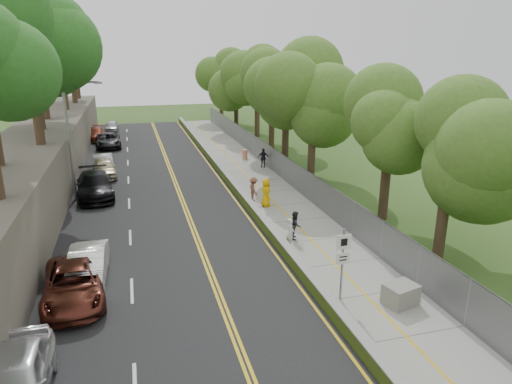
{
  "coord_description": "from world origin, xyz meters",
  "views": [
    {
      "loc": [
        -6.7,
        -18.06,
        9.82
      ],
      "look_at": [
        0.5,
        8.0,
        1.4
      ],
      "focal_mm": 32.0,
      "sensor_mm": 36.0,
      "label": 1
    }
  ],
  "objects_px": {
    "person_far": "(263,158)",
    "signpost": "(343,257)",
    "construction_barrel": "(245,154)",
    "car_1": "(88,266)",
    "car_2": "(74,284)",
    "streetlight": "(72,132)",
    "painter_0": "(266,193)",
    "car_0": "(15,381)",
    "concrete_block": "(401,295)"
  },
  "relations": [
    {
      "from": "person_far",
      "to": "signpost",
      "type": "bearing_deg",
      "value": 93.9
    },
    {
      "from": "construction_barrel",
      "to": "car_1",
      "type": "distance_m",
      "value": 24.68
    },
    {
      "from": "signpost",
      "to": "car_2",
      "type": "distance_m",
      "value": 10.94
    },
    {
      "from": "streetlight",
      "to": "person_far",
      "type": "distance_m",
      "value": 15.93
    },
    {
      "from": "car_1",
      "to": "painter_0",
      "type": "xyz_separation_m",
      "value": [
        10.45,
        7.63,
        0.21
      ]
    },
    {
      "from": "construction_barrel",
      "to": "car_2",
      "type": "bearing_deg",
      "value": -119.43
    },
    {
      "from": "construction_barrel",
      "to": "car_0",
      "type": "relative_size",
      "value": 0.19
    },
    {
      "from": "signpost",
      "to": "car_1",
      "type": "xyz_separation_m",
      "value": [
        -10.05,
        4.41,
        -1.2
      ]
    },
    {
      "from": "car_1",
      "to": "painter_0",
      "type": "height_order",
      "value": "painter_0"
    },
    {
      "from": "concrete_block",
      "to": "car_2",
      "type": "bearing_deg",
      "value": 162.88
    },
    {
      "from": "concrete_block",
      "to": "car_2",
      "type": "xyz_separation_m",
      "value": [
        -12.63,
        3.89,
        0.27
      ]
    },
    {
      "from": "signpost",
      "to": "car_1",
      "type": "distance_m",
      "value": 11.04
    },
    {
      "from": "signpost",
      "to": "car_0",
      "type": "distance_m",
      "value": 11.9
    },
    {
      "from": "painter_0",
      "to": "car_2",
      "type": "bearing_deg",
      "value": 124.58
    },
    {
      "from": "concrete_block",
      "to": "car_1",
      "type": "distance_m",
      "value": 13.34
    },
    {
      "from": "concrete_block",
      "to": "person_far",
      "type": "xyz_separation_m",
      "value": [
        1.0,
        22.97,
        0.42
      ]
    },
    {
      "from": "concrete_block",
      "to": "car_2",
      "type": "relative_size",
      "value": 0.25
    },
    {
      "from": "concrete_block",
      "to": "signpost",
      "type": "bearing_deg",
      "value": 155.39
    },
    {
      "from": "construction_barrel",
      "to": "concrete_block",
      "type": "distance_m",
      "value": 26.71
    },
    {
      "from": "concrete_block",
      "to": "car_0",
      "type": "bearing_deg",
      "value": -172.31
    },
    {
      "from": "streetlight",
      "to": "car_0",
      "type": "bearing_deg",
      "value": -89.96
    },
    {
      "from": "car_0",
      "to": "person_far",
      "type": "bearing_deg",
      "value": 58.27
    },
    {
      "from": "car_2",
      "to": "person_far",
      "type": "relative_size",
      "value": 3.02
    },
    {
      "from": "car_0",
      "to": "car_2",
      "type": "relative_size",
      "value": 0.91
    },
    {
      "from": "car_1",
      "to": "concrete_block",
      "type": "bearing_deg",
      "value": -22.22
    },
    {
      "from": "streetlight",
      "to": "car_2",
      "type": "distance_m",
      "value": 14.67
    },
    {
      "from": "car_1",
      "to": "car_2",
      "type": "height_order",
      "value": "car_1"
    },
    {
      "from": "construction_barrel",
      "to": "car_2",
      "type": "height_order",
      "value": "car_2"
    },
    {
      "from": "signpost",
      "to": "concrete_block",
      "type": "relative_size",
      "value": 2.43
    },
    {
      "from": "construction_barrel",
      "to": "car_0",
      "type": "bearing_deg",
      "value": -115.95
    },
    {
      "from": "streetlight",
      "to": "construction_barrel",
      "type": "relative_size",
      "value": 9.28
    },
    {
      "from": "car_0",
      "to": "person_far",
      "type": "height_order",
      "value": "person_far"
    },
    {
      "from": "construction_barrel",
      "to": "concrete_block",
      "type": "xyz_separation_m",
      "value": [
        -0.24,
        -26.7,
        -0.01
      ]
    },
    {
      "from": "signpost",
      "to": "person_far",
      "type": "bearing_deg",
      "value": 81.85
    },
    {
      "from": "signpost",
      "to": "construction_barrel",
      "type": "distance_m",
      "value": 25.87
    },
    {
      "from": "streetlight",
      "to": "car_2",
      "type": "relative_size",
      "value": 1.57
    },
    {
      "from": "concrete_block",
      "to": "painter_0",
      "type": "xyz_separation_m",
      "value": [
        -1.75,
        13.02,
        0.5
      ]
    },
    {
      "from": "signpost",
      "to": "car_2",
      "type": "relative_size",
      "value": 0.61
    },
    {
      "from": "person_far",
      "to": "concrete_block",
      "type": "bearing_deg",
      "value": 99.56
    },
    {
      "from": "signpost",
      "to": "concrete_block",
      "type": "height_order",
      "value": "signpost"
    },
    {
      "from": "car_0",
      "to": "car_2",
      "type": "distance_m",
      "value": 5.82
    },
    {
      "from": "streetlight",
      "to": "signpost",
      "type": "relative_size",
      "value": 2.58
    },
    {
      "from": "signpost",
      "to": "car_2",
      "type": "xyz_separation_m",
      "value": [
        -10.48,
        2.91,
        -1.22
      ]
    },
    {
      "from": "construction_barrel",
      "to": "car_1",
      "type": "height_order",
      "value": "car_1"
    },
    {
      "from": "car_0",
      "to": "painter_0",
      "type": "relative_size",
      "value": 2.51
    },
    {
      "from": "painter_0",
      "to": "concrete_block",
      "type": "bearing_deg",
      "value": -177.77
    },
    {
      "from": "concrete_block",
      "to": "car_2",
      "type": "height_order",
      "value": "car_2"
    },
    {
      "from": "painter_0",
      "to": "streetlight",
      "type": "bearing_deg",
      "value": 61.89
    },
    {
      "from": "car_1",
      "to": "person_far",
      "type": "relative_size",
      "value": 2.61
    },
    {
      "from": "construction_barrel",
      "to": "painter_0",
      "type": "height_order",
      "value": "painter_0"
    }
  ]
}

